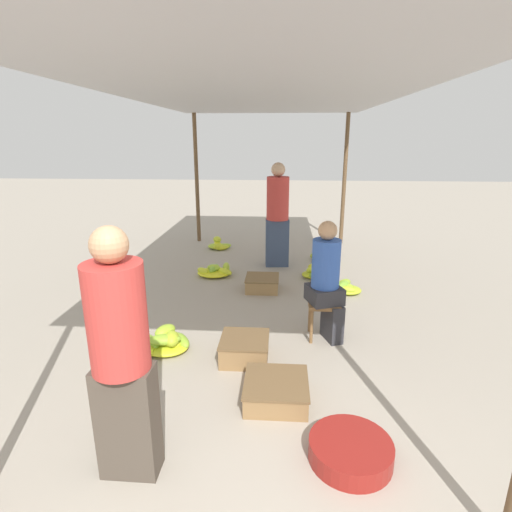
{
  "coord_description": "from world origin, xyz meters",
  "views": [
    {
      "loc": [
        0.28,
        -1.42,
        2.15
      ],
      "look_at": [
        0.0,
        2.7,
        0.92
      ],
      "focal_mm": 28.0,
      "sensor_mm": 36.0,
      "label": 1
    }
  ],
  "objects_px": {
    "banana_pile_right_0": "(325,257)",
    "crate_near": "(262,283)",
    "banana_pile_left_0": "(165,342)",
    "shopper_walking_mid": "(278,214)",
    "banana_pile_left_1": "(216,271)",
    "stool": "(324,309)",
    "basin_black": "(350,451)",
    "banana_pile_left_2": "(219,245)",
    "crate_mid": "(276,391)",
    "vendor_seated": "(327,279)",
    "banana_pile_right_2": "(316,273)",
    "banana_pile_right_1": "(346,288)",
    "crate_far": "(245,349)",
    "vendor_foreground": "(121,355)"
  },
  "relations": [
    {
      "from": "crate_mid",
      "to": "banana_pile_left_1",
      "type": "bearing_deg",
      "value": 108.2
    },
    {
      "from": "banana_pile_left_0",
      "to": "banana_pile_right_1",
      "type": "distance_m",
      "value": 2.78
    },
    {
      "from": "vendor_seated",
      "to": "banana_pile_left_2",
      "type": "relative_size",
      "value": 2.7
    },
    {
      "from": "basin_black",
      "to": "banana_pile_left_1",
      "type": "distance_m",
      "value": 4.09
    },
    {
      "from": "basin_black",
      "to": "banana_pile_left_1",
      "type": "bearing_deg",
      "value": 112.51
    },
    {
      "from": "vendor_seated",
      "to": "banana_pile_right_2",
      "type": "xyz_separation_m",
      "value": [
        0.05,
        1.99,
        -0.61
      ]
    },
    {
      "from": "shopper_walking_mid",
      "to": "banana_pile_left_0",
      "type": "bearing_deg",
      "value": -110.33
    },
    {
      "from": "banana_pile_left_1",
      "to": "shopper_walking_mid",
      "type": "height_order",
      "value": "shopper_walking_mid"
    },
    {
      "from": "vendor_seated",
      "to": "banana_pile_right_1",
      "type": "bearing_deg",
      "value": 72.35
    },
    {
      "from": "vendor_seated",
      "to": "crate_far",
      "type": "relative_size",
      "value": 2.75
    },
    {
      "from": "banana_pile_left_0",
      "to": "banana_pile_right_0",
      "type": "distance_m",
      "value": 3.86
    },
    {
      "from": "banana_pile_left_0",
      "to": "shopper_walking_mid",
      "type": "height_order",
      "value": "shopper_walking_mid"
    },
    {
      "from": "vendor_seated",
      "to": "banana_pile_left_1",
      "type": "distance_m",
      "value": 2.61
    },
    {
      "from": "banana_pile_right_1",
      "to": "crate_far",
      "type": "bearing_deg",
      "value": -124.18
    },
    {
      "from": "banana_pile_left_0",
      "to": "banana_pile_left_1",
      "type": "xyz_separation_m",
      "value": [
        0.14,
        2.42,
        -0.03
      ]
    },
    {
      "from": "basin_black",
      "to": "crate_near",
      "type": "bearing_deg",
      "value": 103.77
    },
    {
      "from": "banana_pile_right_1",
      "to": "shopper_walking_mid",
      "type": "xyz_separation_m",
      "value": [
        -1.01,
        1.23,
        0.84
      ]
    },
    {
      "from": "crate_far",
      "to": "shopper_walking_mid",
      "type": "height_order",
      "value": "shopper_walking_mid"
    },
    {
      "from": "stool",
      "to": "basin_black",
      "type": "bearing_deg",
      "value": -89.06
    },
    {
      "from": "shopper_walking_mid",
      "to": "banana_pile_right_2",
      "type": "bearing_deg",
      "value": -44.72
    },
    {
      "from": "banana_pile_left_2",
      "to": "vendor_foreground",
      "type": "bearing_deg",
      "value": -86.98
    },
    {
      "from": "banana_pile_right_1",
      "to": "banana_pile_right_2",
      "type": "bearing_deg",
      "value": 122.38
    },
    {
      "from": "banana_pile_left_1",
      "to": "banana_pile_left_2",
      "type": "distance_m",
      "value": 1.62
    },
    {
      "from": "banana_pile_left_1",
      "to": "banana_pile_right_1",
      "type": "xyz_separation_m",
      "value": [
        1.99,
        -0.63,
        0.0
      ]
    },
    {
      "from": "banana_pile_left_2",
      "to": "crate_mid",
      "type": "height_order",
      "value": "banana_pile_left_2"
    },
    {
      "from": "vendor_seated",
      "to": "banana_pile_right_1",
      "type": "height_order",
      "value": "vendor_seated"
    },
    {
      "from": "vendor_seated",
      "to": "banana_pile_left_1",
      "type": "xyz_separation_m",
      "value": [
        -1.55,
        2.01,
        -0.62
      ]
    },
    {
      "from": "stool",
      "to": "crate_far",
      "type": "xyz_separation_m",
      "value": [
        -0.82,
        -0.52,
        -0.23
      ]
    },
    {
      "from": "banana_pile_left_0",
      "to": "shopper_walking_mid",
      "type": "bearing_deg",
      "value": 69.67
    },
    {
      "from": "stool",
      "to": "vendor_seated",
      "type": "relative_size",
      "value": 0.32
    },
    {
      "from": "banana_pile_left_1",
      "to": "crate_near",
      "type": "xyz_separation_m",
      "value": [
        0.78,
        -0.59,
        0.03
      ]
    },
    {
      "from": "vendor_foreground",
      "to": "stool",
      "type": "distance_m",
      "value": 2.49
    },
    {
      "from": "basin_black",
      "to": "banana_pile_left_2",
      "type": "distance_m",
      "value": 5.67
    },
    {
      "from": "vendor_foreground",
      "to": "banana_pile_right_2",
      "type": "distance_m",
      "value": 4.3
    },
    {
      "from": "vendor_foreground",
      "to": "banana_pile_right_2",
      "type": "height_order",
      "value": "vendor_foreground"
    },
    {
      "from": "banana_pile_left_0",
      "to": "banana_pile_right_2",
      "type": "height_order",
      "value": "banana_pile_left_0"
    },
    {
      "from": "vendor_seated",
      "to": "crate_far",
      "type": "xyz_separation_m",
      "value": [
        -0.84,
        -0.51,
        -0.58
      ]
    },
    {
      "from": "vendor_foreground",
      "to": "banana_pile_left_2",
      "type": "relative_size",
      "value": 3.41
    },
    {
      "from": "stool",
      "to": "crate_mid",
      "type": "relative_size",
      "value": 0.79
    },
    {
      "from": "banana_pile_left_2",
      "to": "crate_far",
      "type": "xyz_separation_m",
      "value": [
        0.91,
        -4.12,
        0.04
      ]
    },
    {
      "from": "banana_pile_left_0",
      "to": "banana_pile_left_1",
      "type": "relative_size",
      "value": 1.04
    },
    {
      "from": "stool",
      "to": "banana_pile_right_0",
      "type": "distance_m",
      "value": 2.92
    },
    {
      "from": "banana_pile_left_1",
      "to": "banana_pile_left_2",
      "type": "xyz_separation_m",
      "value": [
        -0.2,
        1.61,
        0.0
      ]
    },
    {
      "from": "banana_pile_right_0",
      "to": "crate_near",
      "type": "distance_m",
      "value": 1.82
    },
    {
      "from": "basin_black",
      "to": "vendor_seated",
      "type": "bearing_deg",
      "value": 90.34
    },
    {
      "from": "banana_pile_left_1",
      "to": "banana_pile_right_2",
      "type": "bearing_deg",
      "value": -0.8
    },
    {
      "from": "crate_near",
      "to": "crate_mid",
      "type": "height_order",
      "value": "crate_near"
    },
    {
      "from": "basin_black",
      "to": "crate_far",
      "type": "bearing_deg",
      "value": 124.1
    },
    {
      "from": "banana_pile_right_1",
      "to": "crate_far",
      "type": "xyz_separation_m",
      "value": [
        -1.28,
        -1.89,
        0.04
      ]
    },
    {
      "from": "vendor_seated",
      "to": "banana_pile_left_1",
      "type": "height_order",
      "value": "vendor_seated"
    }
  ]
}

